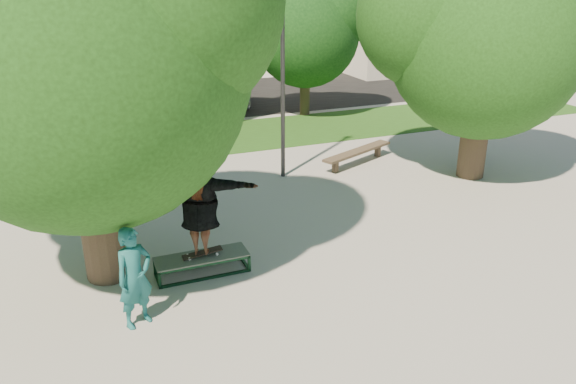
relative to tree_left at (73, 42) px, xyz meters
name	(u,v)px	position (x,y,z in m)	size (l,w,h in m)	color
ground	(327,259)	(4.29, -1.09, -4.42)	(120.00, 120.00, 0.00)	#A09A93
grass_strip	(237,136)	(5.29, 8.41, -4.41)	(30.00, 4.00, 0.02)	#264C15
asphalt_strip	(174,101)	(4.29, 14.91, -4.42)	(40.00, 8.00, 0.01)	black
tree_left	(73,42)	(0.00, 0.00, 0.00)	(6.96, 5.95, 7.12)	#38281E
tree_right	(483,29)	(10.21, 1.99, -0.33)	(6.24, 5.33, 6.51)	#38281E
bg_tree_mid	(157,15)	(3.22, 10.98, -0.41)	(5.76, 4.92, 6.24)	#38281E
bg_tree_right	(303,26)	(8.73, 10.47, -0.93)	(5.04, 4.31, 5.43)	#38281E
lamppost	(283,66)	(5.29, 3.91, -1.27)	(0.25, 0.15, 6.11)	#2D2D30
grind_box	(202,264)	(1.79, -0.69, -4.23)	(1.80, 0.60, 0.38)	black
skater_rig	(199,209)	(1.81, -0.69, -3.06)	(2.30, 1.46, 1.90)	white
bystander	(135,277)	(0.40, -1.93, -3.54)	(0.64, 0.42, 1.76)	#185E5E
bench	(358,152)	(7.79, 4.06, -4.05)	(2.78, 1.52, 0.44)	brown
car_silver_a	(5,101)	(-2.39, 13.66, -3.60)	(1.93, 4.80, 1.64)	silver
car_dark	(53,104)	(-0.71, 13.13, -3.76)	(1.41, 4.03, 1.33)	black
car_grey	(186,93)	(4.40, 12.53, -3.61)	(2.69, 5.83, 1.62)	#5A5A5F
car_silver_b	(226,87)	(6.48, 13.97, -3.76)	(1.86, 4.57, 1.33)	#A8A8AD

